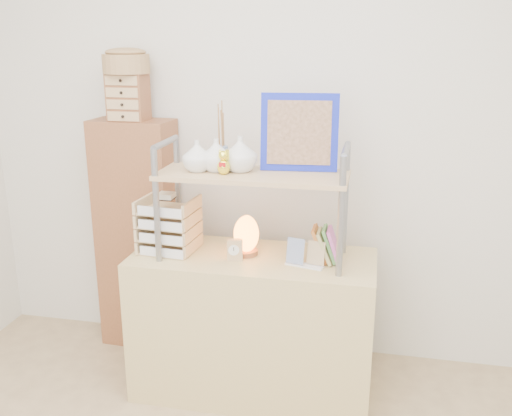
# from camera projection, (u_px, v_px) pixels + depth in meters

# --- Properties ---
(room_shell) EXTENTS (3.42, 3.41, 2.61)m
(room_shell) POSITION_uv_depth(u_px,v_px,m) (198.00, 67.00, 1.78)
(room_shell) COLOR silver
(room_shell) RESTS_ON ground
(desk) EXTENTS (1.20, 0.50, 0.75)m
(desk) POSITION_uv_depth(u_px,v_px,m) (253.00, 325.00, 2.91)
(desk) COLOR tan
(desk) RESTS_ON ground
(cabinet) EXTENTS (0.46, 0.26, 1.35)m
(cabinet) POSITION_uv_depth(u_px,v_px,m) (139.00, 236.00, 3.33)
(cabinet) COLOR brown
(cabinet) RESTS_ON ground
(hutch) EXTENTS (0.90, 0.34, 0.79)m
(hutch) POSITION_uv_depth(u_px,v_px,m) (247.00, 166.00, 2.70)
(hutch) COLOR gray
(hutch) RESTS_ON desk
(letter_tray) EXTENTS (0.27, 0.25, 0.30)m
(letter_tray) POSITION_uv_depth(u_px,v_px,m) (168.00, 228.00, 2.84)
(letter_tray) COLOR tan
(letter_tray) RESTS_ON desk
(salt_lamp) EXTENTS (0.13, 0.12, 0.20)m
(salt_lamp) POSITION_uv_depth(u_px,v_px,m) (246.00, 235.00, 2.80)
(salt_lamp) COLOR brown
(salt_lamp) RESTS_ON desk
(desk_clock) EXTENTS (0.08, 0.05, 0.11)m
(desk_clock) POSITION_uv_depth(u_px,v_px,m) (235.00, 250.00, 2.74)
(desk_clock) COLOR tan
(desk_clock) RESTS_ON desk
(postcard_stand) EXTENTS (0.19, 0.09, 0.13)m
(postcard_stand) POSITION_uv_depth(u_px,v_px,m) (305.00, 258.00, 2.68)
(postcard_stand) COLOR white
(postcard_stand) RESTS_ON desk
(drawer_chest) EXTENTS (0.20, 0.16, 0.25)m
(drawer_chest) POSITION_uv_depth(u_px,v_px,m) (128.00, 97.00, 3.08)
(drawer_chest) COLOR brown
(drawer_chest) RESTS_ON cabinet
(woven_basket) EXTENTS (0.25, 0.25, 0.10)m
(woven_basket) POSITION_uv_depth(u_px,v_px,m) (126.00, 64.00, 3.03)
(woven_basket) COLOR olive
(woven_basket) RESTS_ON drawer_chest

